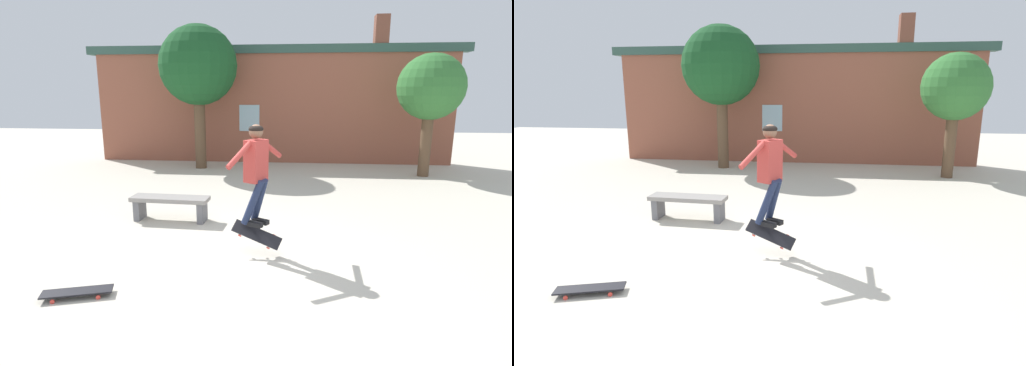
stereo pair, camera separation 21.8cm
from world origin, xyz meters
TOP-DOWN VIEW (x-y plane):
  - ground_plane at (0.00, 0.00)m, footprint 40.00×40.00m
  - building_backdrop at (0.03, 8.81)m, footprint 12.88×0.52m
  - tree_right at (4.66, 6.75)m, footprint 1.87×1.87m
  - tree_left at (-2.20, 7.37)m, footprint 2.46×2.46m
  - park_bench at (-1.53, 1.95)m, footprint 1.53×0.49m
  - skater at (0.29, 0.48)m, footprint 0.74×1.19m
  - skateboard_flipping at (0.31, 0.42)m, footprint 0.79×0.33m
  - skateboard_resting at (-1.76, -1.08)m, footprint 0.86×0.46m

SIDE VIEW (x-z plane):
  - ground_plane at x=0.00m, z-range 0.00..0.00m
  - skateboard_resting at x=-1.76m, z-range 0.03..0.11m
  - skateboard_flipping at x=0.31m, z-range 0.13..0.54m
  - park_bench at x=-1.53m, z-range 0.10..0.58m
  - skater at x=0.29m, z-range 0.63..2.15m
  - building_backdrop at x=0.03m, z-range -0.38..4.49m
  - tree_right at x=4.66m, z-range 0.78..4.30m
  - tree_left at x=-2.20m, z-range 0.97..5.45m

